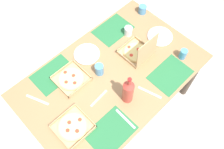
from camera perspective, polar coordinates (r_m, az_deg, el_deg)
The scene contains 20 objects.
ground_plane at distance 2.78m, azimuth 0.00°, elevation -7.91°, with size 6.00×6.00×0.00m, color beige.
dining_table at distance 2.18m, azimuth 0.00°, elevation -1.34°, with size 1.61×1.01×0.76m.
placemat_near_left at distance 2.39m, azimuth 0.23°, elevation 10.59°, with size 0.36×0.26×0.00m, color #236638.
placemat_near_right at distance 2.15m, azimuth -13.63°, elevation 0.05°, with size 0.36×0.26×0.00m, color #236638.
placemat_far_left at distance 2.15m, azimuth 13.64°, elevation -0.03°, with size 0.36×0.26×0.00m, color #236638.
placemat_far_right at distance 1.89m, azimuth -0.29°, elevation -13.41°, with size 0.36×0.26×0.00m, color #236638.
pizza_box_corner_left at distance 2.09m, azimuth -9.65°, elevation -1.01°, with size 0.26×0.26×0.04m.
pizza_box_corner_right at distance 1.91m, azimuth -9.30°, elevation -12.08°, with size 0.26×0.26×0.04m.
pizza_box_center at distance 2.18m, azimuth 6.15°, elevation 5.36°, with size 0.25×0.25×0.29m.
plate_far_left at distance 2.21m, azimuth -5.98°, elevation 4.81°, with size 0.24×0.24×0.02m.
plate_middle at distance 2.37m, azimuth 11.31°, elevation 8.84°, with size 0.24×0.24×0.02m.
soda_bottle at distance 1.87m, azimuth 3.85°, elevation -3.95°, with size 0.09×0.09×0.32m.
cup_spare at distance 2.24m, azimuth 16.50°, elevation 4.68°, with size 0.06×0.06×0.10m, color teal.
cup_clear_left at distance 2.06m, azimuth -3.03°, elevation 1.22°, with size 0.07×0.07×0.11m, color teal.
cup_red at distance 2.33m, azimuth 3.90°, elevation 10.26°, with size 0.08×0.08×0.09m, color silver.
cup_dark at distance 2.53m, azimuth 7.23°, elevation 15.06°, with size 0.08×0.08×0.09m, color teal.
knife_by_far_right at distance 1.92m, azimuth 3.21°, elevation -10.47°, with size 0.21×0.02×0.01m, color #B7B7BC.
knife_by_near_left at distance 2.03m, azimuth 8.92°, elevation -4.24°, with size 0.21×0.02×0.01m, color #B7B7BC.
fork_by_near_right at distance 1.99m, azimuth -3.14°, elevation -5.65°, with size 0.19×0.02×0.01m, color #B7B7BC.
knife_by_far_left at distance 2.07m, azimuth -17.29°, elevation -5.75°, with size 0.21×0.02×0.01m, color #B7B7BC.
Camera 1 is at (0.74, 0.75, 2.57)m, focal length 38.54 mm.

